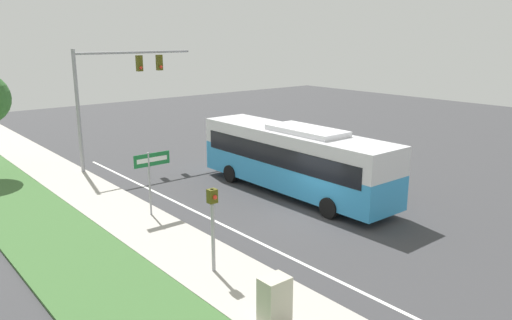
# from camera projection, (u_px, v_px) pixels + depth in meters

# --- Properties ---
(ground_plane) EXTENTS (80.00, 80.00, 0.00)m
(ground_plane) POSITION_uv_depth(u_px,v_px,m) (313.00, 216.00, 21.23)
(ground_plane) COLOR #38383A
(sidewalk) EXTENTS (2.80, 80.00, 0.12)m
(sidewalk) POSITION_uv_depth(u_px,v_px,m) (189.00, 254.00, 17.39)
(sidewalk) COLOR #ADA89E
(sidewalk) RESTS_ON ground_plane
(grass_verge) EXTENTS (3.60, 80.00, 0.10)m
(grass_verge) POSITION_uv_depth(u_px,v_px,m) (101.00, 282.00, 15.41)
(grass_verge) COLOR #3D6633
(grass_verge) RESTS_ON ground_plane
(lane_divider_near) EXTENTS (0.14, 30.00, 0.01)m
(lane_divider_near) POSITION_uv_depth(u_px,v_px,m) (248.00, 237.00, 19.01)
(lane_divider_near) COLOR silver
(lane_divider_near) RESTS_ON ground_plane
(bus) EXTENTS (2.69, 11.10, 3.34)m
(bus) POSITION_uv_depth(u_px,v_px,m) (294.00, 157.00, 23.82)
(bus) COLOR #3393D1
(bus) RESTS_ON ground_plane
(signal_gantry) EXTENTS (7.12, 0.41, 6.76)m
(signal_gantry) POSITION_uv_depth(u_px,v_px,m) (114.00, 83.00, 27.77)
(signal_gantry) COLOR #939399
(signal_gantry) RESTS_ON ground_plane
(pedestrian_signal) EXTENTS (0.28, 0.34, 2.86)m
(pedestrian_signal) POSITION_uv_depth(u_px,v_px,m) (213.00, 217.00, 15.58)
(pedestrian_signal) COLOR #939399
(pedestrian_signal) RESTS_ON ground_plane
(street_sign) EXTENTS (1.62, 0.08, 2.81)m
(street_sign) POSITION_uv_depth(u_px,v_px,m) (151.00, 170.00, 20.61)
(street_sign) COLOR #939399
(street_sign) RESTS_ON ground_plane
(utility_cabinet) EXTENTS (0.77, 0.58, 1.27)m
(utility_cabinet) POSITION_uv_depth(u_px,v_px,m) (275.00, 300.00, 13.04)
(utility_cabinet) COLOR #B7B29E
(utility_cabinet) RESTS_ON sidewalk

